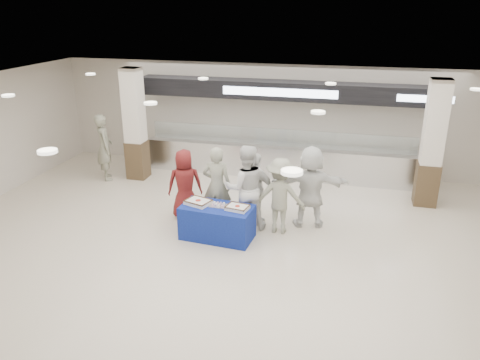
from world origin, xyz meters
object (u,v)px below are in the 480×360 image
(civilian_white, at_px, (310,187))
(soldier_a, at_px, (217,185))
(soldier_bg, at_px, (105,147))
(soldier_b, at_px, (280,196))
(chef_short, at_px, (256,189))
(display_table, at_px, (217,222))
(civilian_maroon, at_px, (185,184))
(sheet_cake_left, at_px, (198,202))
(cupcake_tray, at_px, (218,205))
(sheet_cake_right, at_px, (237,207))
(chef_tall, at_px, (246,188))

(civilian_white, bearing_deg, soldier_a, -1.05)
(soldier_bg, bearing_deg, soldier_b, -147.01)
(soldier_a, relative_size, chef_short, 1.07)
(display_table, xyz_separation_m, civilian_maroon, (-1.05, 0.86, 0.47))
(display_table, relative_size, soldier_b, 0.89)
(soldier_a, distance_m, chef_short, 0.90)
(civilian_maroon, bearing_deg, display_table, 119.76)
(soldier_a, bearing_deg, sheet_cake_left, 73.03)
(civilian_maroon, bearing_deg, chef_short, 160.17)
(cupcake_tray, distance_m, civilian_white, 2.16)
(soldier_a, height_order, soldier_b, soldier_a)
(sheet_cake_left, relative_size, sheet_cake_right, 1.21)
(chef_short, bearing_deg, display_table, 70.47)
(sheet_cake_left, height_order, soldier_bg, soldier_bg)
(civilian_maroon, relative_size, soldier_bg, 0.87)
(display_table, relative_size, sheet_cake_left, 2.52)
(soldier_b, bearing_deg, soldier_bg, -22.52)
(chef_short, bearing_deg, soldier_bg, -4.03)
(chef_tall, bearing_deg, sheet_cake_right, 67.99)
(sheet_cake_right, bearing_deg, chef_tall, 88.43)
(sheet_cake_left, xyz_separation_m, soldier_b, (1.70, 0.61, 0.06))
(sheet_cake_right, height_order, civilian_maroon, civilian_maroon)
(chef_short, relative_size, soldier_b, 1.00)
(sheet_cake_left, distance_m, soldier_bg, 4.65)
(chef_short, distance_m, soldier_b, 0.66)
(civilian_white, bearing_deg, chef_tall, 8.17)
(soldier_b, bearing_deg, cupcake_tray, 24.24)
(soldier_b, relative_size, civilian_white, 0.90)
(sheet_cake_left, relative_size, chef_short, 0.36)
(chef_tall, distance_m, soldier_b, 0.79)
(soldier_a, distance_m, soldier_b, 1.50)
(chef_tall, xyz_separation_m, soldier_bg, (-4.70, 2.11, -0.02))
(cupcake_tray, bearing_deg, soldier_bg, 147.34)
(sheet_cake_left, xyz_separation_m, cupcake_tray, (0.45, 0.01, -0.02))
(sheet_cake_left, height_order, civilian_white, civilian_white)
(chef_short, height_order, soldier_bg, soldier_bg)
(soldier_a, bearing_deg, sheet_cake_right, 130.47)
(soldier_a, bearing_deg, soldier_bg, -27.35)
(display_table, bearing_deg, soldier_b, 31.63)
(cupcake_tray, bearing_deg, display_table, -112.50)
(sheet_cake_right, distance_m, soldier_a, 1.06)
(cupcake_tray, xyz_separation_m, soldier_a, (-0.24, 0.72, 0.15))
(display_table, relative_size, soldier_a, 0.84)
(sheet_cake_right, relative_size, soldier_bg, 0.26)
(display_table, xyz_separation_m, chef_short, (0.66, 0.89, 0.49))
(civilian_maroon, distance_m, chef_short, 1.71)
(sheet_cake_right, bearing_deg, soldier_b, 40.06)
(soldier_b, relative_size, soldier_bg, 0.90)
(civilian_maroon, bearing_deg, sheet_cake_left, 105.66)
(sheet_cake_left, xyz_separation_m, civilian_maroon, (-0.62, 0.83, 0.04))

